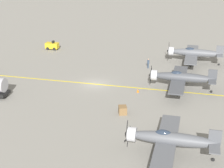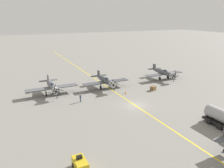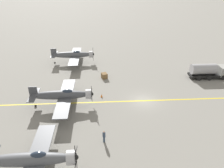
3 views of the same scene
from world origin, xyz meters
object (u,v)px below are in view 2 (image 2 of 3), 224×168
(airplane_near_center, at_px, (105,80))
(traffic_cone, at_px, (125,93))
(airplane_near_left, at_px, (163,72))
(ground_crew_walking, at_px, (80,98))
(supply_crate_by_tanker, at_px, (153,88))
(airplane_near_right, at_px, (52,86))
(tow_tractor, at_px, (80,164))

(airplane_near_center, distance_m, traffic_cone, 6.79)
(airplane_near_left, bearing_deg, ground_crew_walking, 11.76)
(ground_crew_walking, bearing_deg, traffic_cone, -179.39)
(ground_crew_walking, relative_size, supply_crate_by_tanker, 1.38)
(airplane_near_left, bearing_deg, airplane_near_right, -3.54)
(airplane_near_left, relative_size, tow_tractor, 4.62)
(airplane_near_left, relative_size, ground_crew_walking, 6.97)
(airplane_near_left, bearing_deg, airplane_near_center, -0.96)
(supply_crate_by_tanker, bearing_deg, traffic_cone, -5.30)
(airplane_near_right, xyz_separation_m, supply_crate_by_tanker, (-23.16, 8.18, -1.49))
(tow_tractor, xyz_separation_m, ground_crew_walking, (-6.93, -20.83, 0.15))
(traffic_cone, bearing_deg, ground_crew_walking, 0.61)
(airplane_near_center, distance_m, tow_tractor, 31.30)
(airplane_near_right, height_order, ground_crew_walking, airplane_near_right)
(airplane_near_right, relative_size, supply_crate_by_tanker, 9.61)
(tow_tractor, distance_m, ground_crew_walking, 21.95)
(tow_tractor, xyz_separation_m, traffic_cone, (-18.12, -20.95, -0.52))
(airplane_near_center, xyz_separation_m, airplane_near_right, (13.21, -1.37, 0.00))
(ground_crew_walking, height_order, supply_crate_by_tanker, ground_crew_walking)
(airplane_near_center, height_order, ground_crew_walking, airplane_near_center)
(ground_crew_walking, relative_size, traffic_cone, 3.13)
(airplane_near_right, bearing_deg, traffic_cone, 142.11)
(airplane_near_right, distance_m, tow_tractor, 28.56)
(airplane_near_left, height_order, tow_tractor, airplane_near_left)
(airplane_near_right, bearing_deg, supply_crate_by_tanker, 148.24)
(airplane_near_center, distance_m, airplane_near_left, 18.61)
(tow_tractor, height_order, supply_crate_by_tanker, tow_tractor)
(airplane_near_left, relative_size, traffic_cone, 21.82)
(airplane_near_right, height_order, traffic_cone, airplane_near_right)
(airplane_near_center, relative_size, airplane_near_right, 1.00)
(tow_tractor, height_order, traffic_cone, tow_tractor)
(supply_crate_by_tanker, bearing_deg, airplane_near_left, -141.48)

